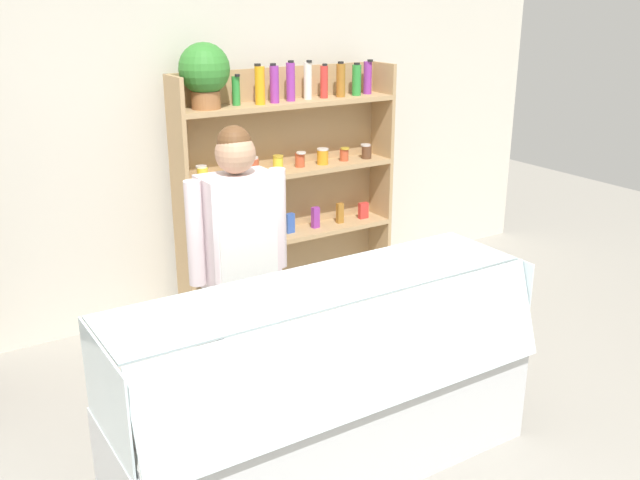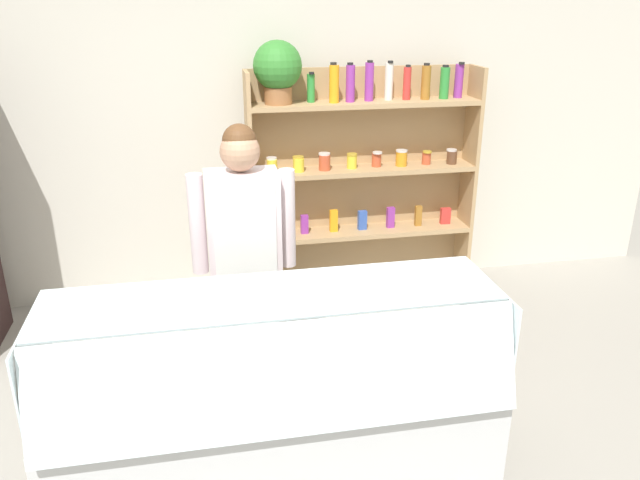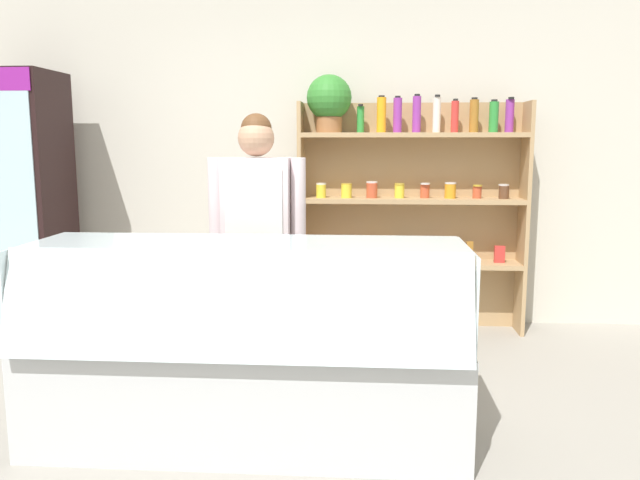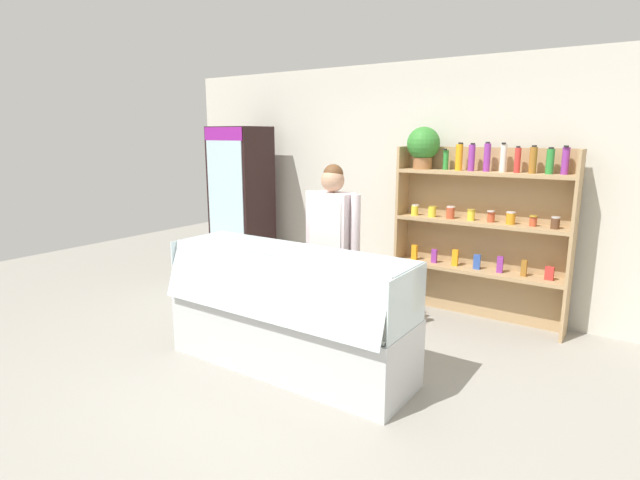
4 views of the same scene
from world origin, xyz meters
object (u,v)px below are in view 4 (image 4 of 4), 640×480
(shelving_unit, at_px, (469,209))
(deli_display_case, at_px, (288,332))
(drinks_fridge, at_px, (242,206))
(shop_clerk, at_px, (332,237))

(shelving_unit, xyz_separation_m, deli_display_case, (-0.80, -2.00, -0.85))
(shelving_unit, bearing_deg, drinks_fridge, -173.74)
(drinks_fridge, relative_size, deli_display_case, 0.95)
(shelving_unit, height_order, deli_display_case, shelving_unit)
(deli_display_case, relative_size, shop_clerk, 1.28)
(shelving_unit, relative_size, deli_display_case, 0.94)
(shelving_unit, distance_m, shop_clerk, 1.52)
(deli_display_case, xyz_separation_m, shop_clerk, (-0.07, 0.76, 0.66))
(drinks_fridge, distance_m, shop_clerk, 2.21)
(drinks_fridge, bearing_deg, shop_clerk, -24.53)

